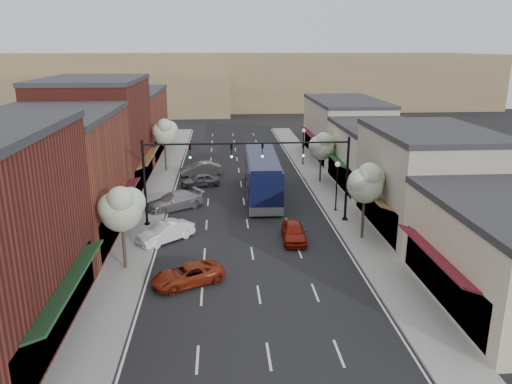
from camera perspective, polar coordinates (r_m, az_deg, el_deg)
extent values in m
plane|color=black|center=(33.05, -0.21, -8.39)|extent=(160.00, 160.00, 0.00)
cube|color=gray|center=(50.76, -11.17, 0.33)|extent=(2.80, 73.00, 0.15)
cube|color=gray|center=(51.43, 7.74, 0.71)|extent=(2.80, 73.00, 0.15)
cube|color=gray|center=(50.60, -9.59, 0.36)|extent=(0.25, 73.00, 0.17)
cube|color=gray|center=(51.16, 6.21, 0.68)|extent=(0.25, 73.00, 0.17)
cube|color=black|center=(26.39, -21.93, -12.58)|extent=(0.60, 11.90, 2.60)
cube|color=#1A4323|center=(25.49, -20.56, -9.70)|extent=(1.07, 9.80, 0.49)
cube|color=brown|center=(39.11, -22.27, 1.31)|extent=(9.00, 14.00, 9.00)
cube|color=#2D2D30|center=(38.26, -23.03, 8.12)|extent=(9.20, 14.10, 0.40)
cube|color=black|center=(38.82, -15.91, -2.66)|extent=(0.60, 11.90, 2.60)
cube|color=maroon|center=(38.21, -14.91, -0.52)|extent=(1.07, 9.80, 0.49)
cube|color=maroon|center=(52.14, -17.77, 6.12)|extent=(9.00, 14.00, 10.50)
cube|color=#2D2D30|center=(51.52, -18.31, 12.09)|extent=(9.20, 14.10, 0.40)
cube|color=black|center=(52.05, -12.93, 2.36)|extent=(0.60, 11.90, 2.60)
cube|color=brown|center=(51.60, -12.15, 4.00)|extent=(1.07, 9.80, 0.49)
cube|color=brown|center=(67.79, -14.63, 7.52)|extent=(9.00, 18.00, 8.00)
cube|color=#2D2D30|center=(67.30, -14.89, 11.05)|extent=(9.20, 18.10, 0.40)
cube|color=black|center=(67.55, -10.96, 5.65)|extent=(0.60, 15.30, 2.60)
cube|color=#1A4323|center=(67.20, -10.35, 6.93)|extent=(1.07, 12.60, 0.49)
cube|color=black|center=(29.51, 20.89, -9.31)|extent=(0.60, 10.20, 2.60)
cube|color=maroon|center=(28.59, 19.73, -6.73)|extent=(1.07, 8.40, 0.49)
cube|color=#ABA092|center=(40.55, 19.02, 1.05)|extent=(8.00, 12.00, 7.50)
cube|color=#2D2D30|center=(39.75, 19.54, 6.55)|extent=(8.20, 12.10, 0.40)
cube|color=black|center=(39.86, 13.83, -2.00)|extent=(0.60, 10.20, 2.60)
cube|color=brown|center=(39.19, 12.86, 0.04)|extent=(1.07, 8.40, 0.49)
cube|color=beige|center=(51.64, 13.87, 3.78)|extent=(8.00, 12.00, 6.00)
cube|color=#2D2D30|center=(51.06, 14.11, 7.29)|extent=(8.20, 12.10, 0.40)
cube|color=black|center=(50.95, 9.79, 2.24)|extent=(0.60, 10.20, 2.60)
cube|color=#1A4323|center=(50.42, 8.99, 3.88)|extent=(1.07, 8.40, 0.49)
cube|color=#ABA092|center=(64.76, 10.16, 6.95)|extent=(8.00, 16.00, 7.00)
cube|color=#2D2D30|center=(64.27, 10.33, 10.20)|extent=(8.20, 16.10, 0.40)
cube|color=black|center=(64.29, 6.86, 5.30)|extent=(0.60, 13.60, 2.60)
cube|color=maroon|center=(63.88, 6.20, 6.62)|extent=(1.07, 11.20, 0.49)
cube|color=#7A6647|center=(120.21, -3.22, 12.64)|extent=(120.00, 30.00, 12.00)
cube|color=#7A6647|center=(110.79, -16.36, 10.66)|extent=(50.00, 20.00, 8.00)
cylinder|color=black|center=(41.57, 10.10, -3.12)|extent=(0.44, 0.44, 0.30)
cylinder|color=black|center=(40.59, 10.34, 1.34)|extent=(0.20, 0.20, 7.00)
cylinder|color=black|center=(39.09, 4.85, 5.64)|extent=(8.00, 0.14, 0.14)
imported|color=black|center=(39.27, 5.41, 4.79)|extent=(0.18, 0.46, 1.10)
sphere|color=#19E533|center=(39.24, 5.42, 4.15)|extent=(0.18, 0.18, 0.18)
imported|color=black|center=(38.88, 0.74, 4.74)|extent=(0.18, 0.46, 1.10)
sphere|color=#19E533|center=(38.85, 0.75, 4.10)|extent=(0.18, 0.18, 0.18)
cylinder|color=black|center=(40.78, -12.31, -3.64)|extent=(0.44, 0.44, 0.30)
cylinder|color=black|center=(39.78, -12.60, 0.90)|extent=(0.20, 0.20, 7.00)
cylinder|color=black|center=(38.67, -6.99, 5.46)|extent=(8.00, 0.14, 0.14)
imported|color=black|center=(38.81, -7.55, 4.58)|extent=(0.18, 0.46, 1.10)
sphere|color=#19E533|center=(38.78, -7.54, 3.93)|extent=(0.18, 0.18, 0.18)
imported|color=black|center=(38.75, -2.81, 4.68)|extent=(0.18, 0.46, 1.10)
sphere|color=#19E533|center=(38.72, -2.80, 4.04)|extent=(0.18, 0.18, 0.18)
cylinder|color=#47382B|center=(37.45, 12.14, -2.67)|extent=(0.20, 0.20, 3.71)
sphere|color=#9BB188|center=(36.77, 12.36, 0.75)|extent=(2.60, 2.60, 2.60)
sphere|color=#9BB188|center=(37.07, 13.01, 1.57)|extent=(2.00, 2.00, 2.00)
sphere|color=#9BB188|center=(36.29, 11.91, 1.14)|extent=(1.90, 1.90, 1.90)
sphere|color=#9BB188|center=(36.10, 12.82, 1.95)|extent=(1.70, 1.70, 1.70)
cylinder|color=#47382B|center=(52.43, 7.37, 2.82)|extent=(0.20, 0.20, 3.33)
sphere|color=#9BB188|center=(51.99, 7.45, 5.05)|extent=(2.60, 2.60, 2.60)
sphere|color=#9BB188|center=(52.30, 7.95, 5.56)|extent=(2.00, 2.00, 2.00)
sphere|color=#9BB188|center=(51.56, 7.10, 5.32)|extent=(1.90, 1.90, 1.90)
sphere|color=#9BB188|center=(51.37, 7.71, 5.85)|extent=(1.70, 1.70, 1.70)
cylinder|color=#47382B|center=(32.89, -14.87, -5.76)|extent=(0.20, 0.20, 3.52)
sphere|color=#9BB188|center=(32.15, -15.16, -2.13)|extent=(2.60, 2.60, 2.60)
sphere|color=#9BB188|center=(32.20, -14.25, -1.20)|extent=(2.00, 2.00, 2.00)
sphere|color=#9BB188|center=(31.85, -16.01, -1.74)|extent=(1.90, 1.90, 1.90)
sphere|color=#9BB188|center=(31.40, -15.26, -0.89)|extent=(1.70, 1.70, 1.70)
cylinder|color=#47382B|center=(57.54, -10.31, 4.16)|extent=(0.20, 0.20, 3.84)
sphere|color=#9BB188|center=(57.09, -10.43, 6.52)|extent=(2.60, 2.60, 2.60)
sphere|color=#9BB188|center=(57.25, -9.92, 7.06)|extent=(2.00, 2.00, 2.00)
sphere|color=#9BB188|center=(56.78, -10.88, 6.81)|extent=(1.90, 1.90, 1.90)
sphere|color=#9BB188|center=(56.43, -10.43, 7.39)|extent=(1.70, 1.70, 1.70)
cylinder|color=black|center=(43.83, 9.07, -2.10)|extent=(0.28, 0.28, 0.20)
cylinder|color=black|center=(43.27, 9.18, 0.28)|extent=(0.12, 0.12, 4.00)
sphere|color=white|center=(42.72, 9.31, 3.14)|extent=(0.44, 0.44, 0.44)
cylinder|color=black|center=(60.35, 5.38, 3.16)|extent=(0.28, 0.28, 0.20)
cylinder|color=black|center=(59.95, 5.42, 4.92)|extent=(0.12, 0.12, 4.00)
sphere|color=white|center=(59.55, 5.48, 7.02)|extent=(0.44, 0.44, 0.44)
cube|color=#0C1233|center=(47.24, 0.69, 2.05)|extent=(3.21, 13.28, 3.40)
cube|color=#595B60|center=(47.64, 0.68, 0.25)|extent=(3.23, 13.30, 0.77)
cube|color=black|center=(47.12, 0.69, 2.63)|extent=(3.24, 12.22, 1.21)
cube|color=#0C1233|center=(46.83, 0.70, 4.13)|extent=(2.96, 12.74, 0.28)
cube|color=black|center=(40.74, 1.22, 0.74)|extent=(2.29, 0.14, 1.32)
cylinder|color=black|center=(43.18, -0.69, -1.52)|extent=(0.38, 1.15, 1.14)
cylinder|color=black|center=(43.34, 2.75, -1.47)|extent=(0.38, 1.15, 1.14)
cylinder|color=black|center=(51.63, -1.02, 1.49)|extent=(0.38, 1.15, 1.14)
cylinder|color=black|center=(51.76, 1.85, 1.52)|extent=(0.38, 1.15, 1.14)
cylinder|color=black|center=(50.14, -0.97, 1.04)|extent=(0.38, 1.15, 1.14)
cylinder|color=black|center=(50.28, 1.99, 1.07)|extent=(0.38, 1.15, 1.14)
imported|color=maroon|center=(36.85, 4.32, -4.57)|extent=(1.84, 4.18, 1.40)
imported|color=maroon|center=(30.68, -7.87, -9.35)|extent=(4.85, 3.77, 1.22)
imported|color=white|center=(37.25, -10.30, -4.52)|extent=(4.28, 4.07, 1.44)
imported|color=#9B9A9F|center=(44.33, -9.33, -1.01)|extent=(5.53, 4.56, 1.51)
imported|color=slate|center=(51.18, -6.41, 1.36)|extent=(4.14, 2.40, 1.33)
imported|color=#939397|center=(55.52, -6.33, 2.63)|extent=(4.68, 2.35, 1.47)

